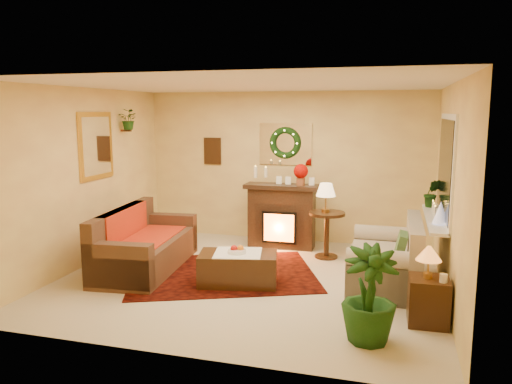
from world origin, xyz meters
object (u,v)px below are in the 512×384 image
(sofa, at_px, (146,240))
(loveseat, at_px, (385,254))
(coffee_table, at_px, (238,269))
(side_table_round, at_px, (327,237))
(fireplace, at_px, (282,215))
(end_table_square, at_px, (428,300))

(sofa, relative_size, loveseat, 1.34)
(coffee_table, bearing_deg, side_table_round, 46.24)
(fireplace, height_order, side_table_round, fireplace)
(side_table_round, xyz_separation_m, end_table_square, (1.39, -2.16, -0.05))
(end_table_square, xyz_separation_m, coffee_table, (-2.34, 0.61, -0.06))
(end_table_square, bearing_deg, coffee_table, 165.30)
(sofa, distance_m, side_table_round, 2.74)
(sofa, relative_size, end_table_square, 4.01)
(side_table_round, bearing_deg, coffee_table, -121.59)
(sofa, height_order, loveseat, sofa)
(sofa, height_order, side_table_round, sofa)
(fireplace, distance_m, coffee_table, 1.99)
(loveseat, height_order, end_table_square, loveseat)
(sofa, bearing_deg, loveseat, -1.96)
(end_table_square, relative_size, coffee_table, 0.50)
(sofa, height_order, fireplace, fireplace)
(loveseat, relative_size, coffee_table, 1.51)
(fireplace, height_order, loveseat, fireplace)
(loveseat, distance_m, end_table_square, 1.22)
(fireplace, height_order, end_table_square, fireplace)
(loveseat, xyz_separation_m, coffee_table, (-1.86, -0.50, -0.21))
(loveseat, distance_m, coffee_table, 1.93)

